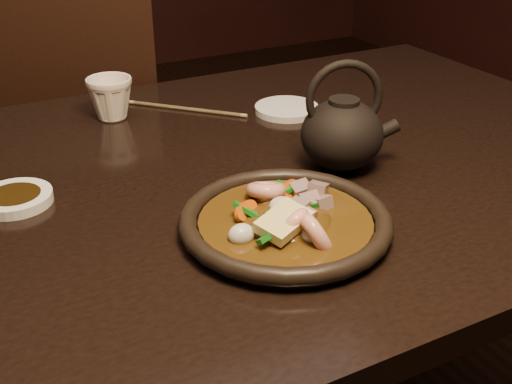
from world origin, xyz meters
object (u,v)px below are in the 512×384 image
plate (285,222)px  tea_cup (110,97)px  table (184,224)px  teapot (343,131)px  chair (75,159)px

plate → tea_cup: 0.50m
tea_cup → plate: bearing=-80.8°
table → teapot: (0.23, -0.08, 0.14)m
teapot → chair: bearing=128.2°
table → tea_cup: (-0.02, 0.29, 0.12)m
table → teapot: teapot is taller
plate → tea_cup: tea_cup is taller
table → teapot: bearing=-18.8°
teapot → table: bearing=-179.5°
plate → tea_cup: bearing=99.2°
plate → tea_cup: (-0.08, 0.49, 0.03)m
tea_cup → teapot: (0.25, -0.37, 0.02)m
teapot → plate: bearing=-124.8°
tea_cup → table: bearing=-86.6°
table → tea_cup: 0.32m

